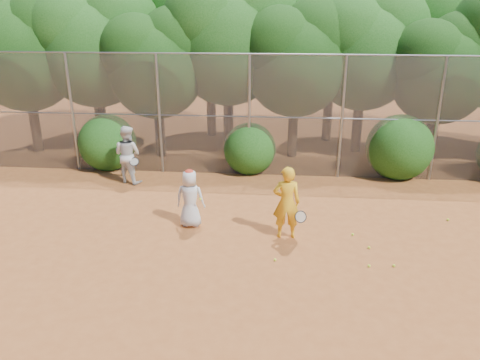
{
  "coord_description": "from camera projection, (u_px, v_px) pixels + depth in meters",
  "views": [
    {
      "loc": [
        0.0,
        -9.03,
        5.48
      ],
      "look_at": [
        -1.0,
        2.5,
        1.1
      ],
      "focal_mm": 35.0,
      "sensor_mm": 36.0,
      "label": 1
    }
  ],
  "objects": [
    {
      "name": "tree_3",
      "position": [
        230.0,
        35.0,
        17.19
      ],
      "size": [
        4.89,
        4.26,
        6.7
      ],
      "color": "black",
      "rests_on": "ground"
    },
    {
      "name": "tree_11",
      "position": [
        334.0,
        39.0,
        18.63
      ],
      "size": [
        4.64,
        4.03,
        6.35
      ],
      "color": "black",
      "rests_on": "ground"
    },
    {
      "name": "ball_3",
      "position": [
        394.0,
        266.0,
        10.36
      ],
      "size": [
        0.07,
        0.07,
        0.07
      ],
      "primitive_type": "sphere",
      "color": "#C4E629",
      "rests_on": "ground"
    },
    {
      "name": "tree_5",
      "position": [
        366.0,
        45.0,
        17.1
      ],
      "size": [
        4.51,
        3.92,
        6.17
      ],
      "color": "black",
      "rests_on": "ground"
    },
    {
      "name": "fence_back",
      "position": [
        276.0,
        116.0,
        15.23
      ],
      "size": [
        20.05,
        0.09,
        4.03
      ],
      "color": "gray",
      "rests_on": "ground"
    },
    {
      "name": "bush_1",
      "position": [
        250.0,
        146.0,
        15.99
      ],
      "size": [
        1.8,
        1.8,
        1.8
      ],
      "primitive_type": "sphere",
      "color": "#174812",
      "rests_on": "ground"
    },
    {
      "name": "ball_5",
      "position": [
        448.0,
        220.0,
        12.56
      ],
      "size": [
        0.07,
        0.07,
        0.07
      ],
      "primitive_type": "sphere",
      "color": "#C4E629",
      "rests_on": "ground"
    },
    {
      "name": "tree_10",
      "position": [
        211.0,
        25.0,
        19.25
      ],
      "size": [
        5.15,
        4.48,
        7.06
      ],
      "color": "black",
      "rests_on": "ground"
    },
    {
      "name": "tree_4",
      "position": [
        297.0,
        55.0,
        16.65
      ],
      "size": [
        4.19,
        3.64,
        5.73
      ],
      "color": "black",
      "rests_on": "ground"
    },
    {
      "name": "ball_4",
      "position": [
        275.0,
        260.0,
        10.6
      ],
      "size": [
        0.07,
        0.07,
        0.07
      ],
      "primitive_type": "sphere",
      "color": "#C4E629",
      "rests_on": "ground"
    },
    {
      "name": "ball_2",
      "position": [
        369.0,
        266.0,
        10.35
      ],
      "size": [
        0.07,
        0.07,
        0.07
      ],
      "primitive_type": "sphere",
      "color": "#C4E629",
      "rests_on": "ground"
    },
    {
      "name": "player_teen",
      "position": [
        190.0,
        198.0,
        12.05
      ],
      "size": [
        0.78,
        0.53,
        1.56
      ],
      "rotation": [
        0.0,
        0.0,
        3.09
      ],
      "color": "silver",
      "rests_on": "ground"
    },
    {
      "name": "ball_1",
      "position": [
        353.0,
        234.0,
        11.76
      ],
      "size": [
        0.07,
        0.07,
        0.07
      ],
      "primitive_type": "sphere",
      "color": "#C4E629",
      "rests_on": "ground"
    },
    {
      "name": "tree_1",
      "position": [
        95.0,
        41.0,
        17.4
      ],
      "size": [
        4.64,
        4.03,
        6.35
      ],
      "color": "black",
      "rests_on": "ground"
    },
    {
      "name": "tree_0",
      "position": [
        25.0,
        48.0,
        17.22
      ],
      "size": [
        4.38,
        3.81,
        6.0
      ],
      "color": "black",
      "rests_on": "ground"
    },
    {
      "name": "ground",
      "position": [
        275.0,
        267.0,
        10.35
      ],
      "size": [
        80.0,
        80.0,
        0.0
      ],
      "primitive_type": "plane",
      "color": "brown",
      "rests_on": "ground"
    },
    {
      "name": "bush_0",
      "position": [
        107.0,
        140.0,
        16.36
      ],
      "size": [
        2.0,
        2.0,
        2.0
      ],
      "primitive_type": "sphere",
      "color": "#174812",
      "rests_on": "ground"
    },
    {
      "name": "ball_0",
      "position": [
        369.0,
        247.0,
        11.13
      ],
      "size": [
        0.07,
        0.07,
        0.07
      ],
      "primitive_type": "sphere",
      "color": "#C4E629",
      "rests_on": "ground"
    },
    {
      "name": "player_white",
      "position": [
        128.0,
        154.0,
        15.01
      ],
      "size": [
        1.1,
        0.98,
        1.88
      ],
      "rotation": [
        0.0,
        0.0,
        2.79
      ],
      "color": "silver",
      "rests_on": "ground"
    },
    {
      "name": "tree_12",
      "position": [
        447.0,
        29.0,
        18.7
      ],
      "size": [
        5.02,
        4.37,
        6.88
      ],
      "color": "black",
      "rests_on": "ground"
    },
    {
      "name": "player_yellow",
      "position": [
        287.0,
        203.0,
        11.41
      ],
      "size": [
        0.87,
        0.55,
        1.85
      ],
      "rotation": [
        0.0,
        0.0,
        3.2
      ],
      "color": "gold",
      "rests_on": "ground"
    },
    {
      "name": "tree_9",
      "position": [
        92.0,
        33.0,
        19.56
      ],
      "size": [
        4.83,
        4.2,
        6.62
      ],
      "color": "black",
      "rests_on": "ground"
    },
    {
      "name": "bush_2",
      "position": [
        400.0,
        144.0,
        15.51
      ],
      "size": [
        2.2,
        2.2,
        2.2
      ],
      "primitive_type": "sphere",
      "color": "#174812",
      "rests_on": "ground"
    },
    {
      "name": "tree_6",
      "position": [
        442.0,
        66.0,
        16.16
      ],
      "size": [
        3.86,
        3.36,
        5.29
      ],
      "color": "black",
      "rests_on": "ground"
    },
    {
      "name": "tree_2",
      "position": [
        157.0,
        60.0,
        16.75
      ],
      "size": [
        3.99,
        3.47,
        5.47
      ],
      "color": "black",
      "rests_on": "ground"
    }
  ]
}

